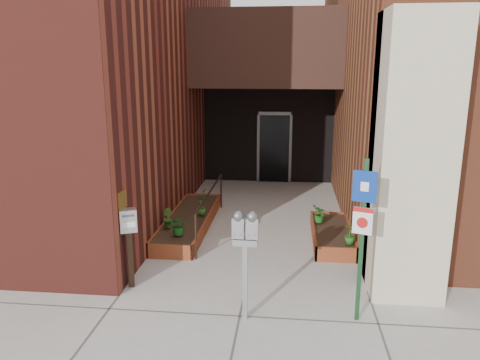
% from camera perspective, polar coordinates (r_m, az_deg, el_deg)
% --- Properties ---
extents(ground, '(80.00, 80.00, 0.00)m').
position_cam_1_polar(ground, '(8.06, 0.73, -12.72)').
color(ground, '#9E9991').
rests_on(ground, ground).
extents(architecture, '(20.00, 14.60, 10.00)m').
position_cam_1_polar(architecture, '(14.15, 2.81, 19.46)').
color(architecture, maroon).
rests_on(architecture, ground).
extents(planter_left, '(0.90, 3.60, 0.30)m').
position_cam_1_polar(planter_left, '(10.70, -6.21, -5.14)').
color(planter_left, maroon).
rests_on(planter_left, ground).
extents(planter_right, '(0.80, 2.20, 0.30)m').
position_cam_1_polar(planter_right, '(10.04, 11.13, -6.63)').
color(planter_right, maroon).
rests_on(planter_right, ground).
extents(handrail, '(0.04, 3.34, 0.90)m').
position_cam_1_polar(handrail, '(10.37, -3.66, -2.14)').
color(handrail, black).
rests_on(handrail, ground).
extents(parking_meter, '(0.37, 0.17, 1.66)m').
position_cam_1_polar(parking_meter, '(6.58, 0.64, -6.84)').
color(parking_meter, '#98999B').
rests_on(parking_meter, ground).
extents(sign_post, '(0.32, 0.13, 2.39)m').
position_cam_1_polar(sign_post, '(6.70, 14.72, -5.22)').
color(sign_post, '#14381B').
rests_on(sign_post, ground).
extents(payment_dropbox, '(0.33, 0.29, 1.35)m').
position_cam_1_polar(payment_dropbox, '(7.85, -13.42, -6.11)').
color(payment_dropbox, black).
rests_on(payment_dropbox, ground).
extents(shrub_left_a, '(0.48, 0.48, 0.40)m').
position_cam_1_polar(shrub_left_a, '(9.43, -7.47, -5.48)').
color(shrub_left_a, '#1A5D1B').
rests_on(shrub_left_a, planter_left).
extents(shrub_left_b, '(0.30, 0.30, 0.40)m').
position_cam_1_polar(shrub_left_b, '(9.90, -8.88, -4.59)').
color(shrub_left_b, '#2A5B1A').
rests_on(shrub_left_b, planter_left).
extents(shrub_left_c, '(0.29, 0.29, 0.37)m').
position_cam_1_polar(shrub_left_c, '(10.60, -4.72, -3.28)').
color(shrub_left_c, '#25601B').
rests_on(shrub_left_c, planter_left).
extents(shrub_left_d, '(0.19, 0.19, 0.32)m').
position_cam_1_polar(shrub_left_d, '(11.67, -4.39, -1.79)').
color(shrub_left_d, '#235317').
rests_on(shrub_left_d, planter_left).
extents(shrub_right_a, '(0.20, 0.20, 0.36)m').
position_cam_1_polar(shrub_right_a, '(9.14, 13.26, -6.52)').
color(shrub_right_a, '#225B1A').
rests_on(shrub_right_a, planter_right).
extents(shrub_right_b, '(0.24, 0.24, 0.34)m').
position_cam_1_polar(shrub_right_b, '(10.25, 9.66, -4.13)').
color(shrub_right_b, '#1A5D1A').
rests_on(shrub_right_b, planter_right).
extents(shrub_right_c, '(0.39, 0.39, 0.38)m').
position_cam_1_polar(shrub_right_c, '(10.20, 9.68, -4.10)').
color(shrub_right_c, '#1D5A19').
rests_on(shrub_right_c, planter_right).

